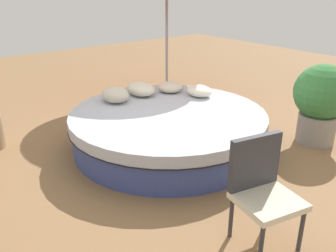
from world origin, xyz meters
The scene contains 8 objects.
ground_plane centered at (0.00, 0.00, 0.00)m, with size 16.00×16.00×0.00m, color olive.
round_bed centered at (0.00, 0.00, 0.27)m, with size 2.72×2.72×0.53m.
throw_pillow_0 centered at (0.26, -0.82, 0.61)m, with size 0.44×0.35×0.17m, color silver.
throw_pillow_1 centered at (0.71, -0.62, 0.61)m, with size 0.41×0.40×0.16m, color beige.
throw_pillow_2 centered at (0.87, -0.14, 0.63)m, with size 0.55×0.39×0.20m, color beige.
throw_pillow_3 centered at (0.82, 0.34, 0.64)m, with size 0.47×0.38×0.22m, color beige.
patio_chair centered at (-2.03, 0.55, 0.56)m, with size 0.60×0.61×0.98m.
planter centered at (-1.20, -1.79, 0.65)m, with size 0.78×0.78×1.15m.
Camera 1 is at (-3.66, 2.89, 2.24)m, focal length 38.57 mm.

